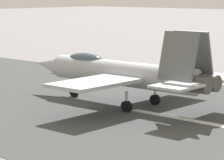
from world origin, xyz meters
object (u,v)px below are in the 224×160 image
fighter_jet (122,72)px  marker_cone_far (53,62)px  crew_person (57,65)px  marker_cone_mid (149,73)px

fighter_jet → marker_cone_far: (21.12, -12.30, -2.09)m
fighter_jet → crew_person: 17.99m
crew_person → marker_cone_far: (5.17, -4.14, -0.50)m
marker_cone_mid → marker_cone_far: size_ratio=1.00×
crew_person → marker_cone_mid: bearing=-154.5°
marker_cone_mid → fighter_jet: bearing=120.5°
fighter_jet → crew_person: size_ratio=10.83×
marker_cone_far → fighter_jet: bearing=149.8°
marker_cone_mid → marker_cone_far: same height
crew_person → marker_cone_far: bearing=-38.7°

